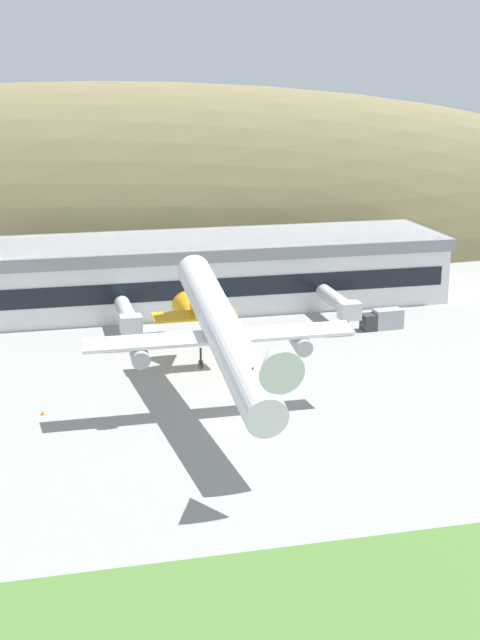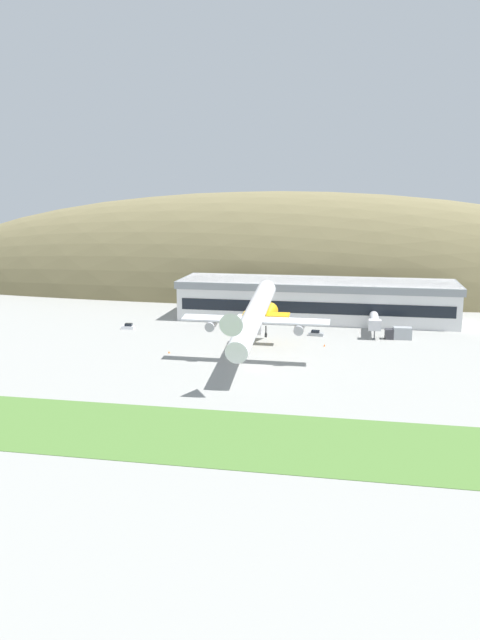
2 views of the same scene
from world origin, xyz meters
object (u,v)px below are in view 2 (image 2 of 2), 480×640
object	(u,v)px
jetway_1	(374,321)
traffic_cone_1	(169,352)
box_truck	(251,329)
jetway_0	(247,316)
traffic_cone_0	(324,345)
cargo_airplane	(254,317)
service_car_0	(128,327)
fuel_truck	(399,333)
terminal_building	(316,297)
service_car_1	(316,333)

from	to	relation	value
jetway_1	traffic_cone_1	xyz separation A→B (m)	(-50.61, -30.28, -3.71)
box_truck	traffic_cone_1	size ratio (longest dim) A/B	10.78
jetway_0	traffic_cone_1	xyz separation A→B (m)	(-14.43, -30.35, -3.71)
traffic_cone_0	box_truck	bearing A→B (deg)	153.21
cargo_airplane	service_car_0	xyz separation A→B (m)	(-42.53, 30.31, -10.42)
fuel_truck	cargo_airplane	bearing A→B (deg)	-137.56
jetway_0	traffic_cone_1	world-z (taller)	jetway_0
service_car_0	terminal_building	bearing A→B (deg)	25.07
service_car_0	box_truck	bearing A→B (deg)	0.27
traffic_cone_0	traffic_cone_1	distance (m)	40.31
service_car_1	fuel_truck	xyz separation A→B (m)	(22.43, 0.01, 0.94)
service_car_0	traffic_cone_0	distance (m)	58.73
fuel_truck	box_truck	size ratio (longest dim) A/B	1.17
jetway_1	fuel_truck	size ratio (longest dim) A/B	2.11
service_car_1	cargo_airplane	bearing A→B (deg)	-111.12
terminal_building	service_car_0	xyz separation A→B (m)	(-53.13, -24.85, -6.32)
jetway_0	cargo_airplane	xyz separation A→B (m)	(8.01, -35.82, 7.12)
traffic_cone_0	fuel_truck	bearing A→B (deg)	31.55
cargo_airplane	box_truck	distance (m)	32.55
traffic_cone_0	service_car_0	bearing A→B (deg)	169.66
terminal_building	jetway_0	xyz separation A→B (m)	(-18.61, -19.34, -3.03)
terminal_building	box_truck	bearing A→B (deg)	-123.88
cargo_airplane	box_truck	world-z (taller)	cargo_airplane
jetway_1	box_truck	distance (m)	34.64
service_car_0	service_car_1	size ratio (longest dim) A/B	0.89
service_car_1	box_truck	xyz separation A→B (m)	(-18.20, -1.20, 0.76)
jetway_0	service_car_1	world-z (taller)	jetway_0
cargo_airplane	box_truck	bearing A→B (deg)	101.07
service_car_0	traffic_cone_1	world-z (taller)	service_car_0
cargo_airplane	fuel_truck	world-z (taller)	cargo_airplane
cargo_airplane	terminal_building	bearing A→B (deg)	79.12
jetway_0	jetway_1	xyz separation A→B (m)	(36.18, -0.07, 0.00)
jetway_0	box_truck	bearing A→B (deg)	-69.08
jetway_0	traffic_cone_0	bearing A→B (deg)	-34.60
terminal_building	traffic_cone_0	xyz separation A→B (m)	(4.65, -35.39, -6.74)
box_truck	traffic_cone_1	xyz separation A→B (m)	(-16.47, -25.02, -1.13)
terminal_building	jetway_0	world-z (taller)	terminal_building
jetway_1	service_car_1	xyz separation A→B (m)	(-15.94, -4.06, -3.34)
box_truck	jetway_0	bearing A→B (deg)	110.92
jetway_0	traffic_cone_1	distance (m)	33.81
terminal_building	box_truck	distance (m)	30.25
terminal_building	fuel_truck	bearing A→B (deg)	-44.28
service_car_0	traffic_cone_1	distance (m)	31.96
service_car_1	fuel_truck	world-z (taller)	fuel_truck
fuel_truck	traffic_cone_0	world-z (taller)	fuel_truck
cargo_airplane	service_car_1	world-z (taller)	cargo_airplane
service_car_0	fuel_truck	bearing A→B (deg)	1.03
fuel_truck	traffic_cone_0	xyz separation A→B (m)	(-19.42, -11.92, -1.32)
jetway_1	service_car_0	bearing A→B (deg)	-175.61
service_car_1	traffic_cone_0	distance (m)	12.29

